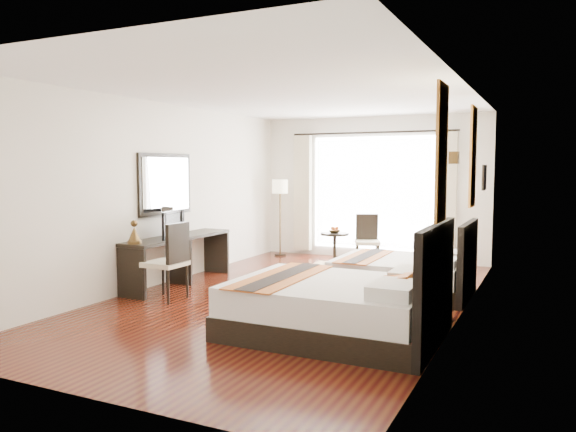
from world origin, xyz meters
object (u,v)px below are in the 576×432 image
at_px(bed_near, 340,306).
at_px(table_lamp, 434,253).
at_px(nightstand, 432,301).
at_px(side_table, 335,249).
at_px(television, 169,224).
at_px(floor_lamp, 280,192).
at_px(bed_far, 406,274).
at_px(desk_chair, 167,276).
at_px(fruit_bowl, 335,232).
at_px(console_desk, 179,260).
at_px(vase, 428,275).
at_px(window_chair, 367,250).

height_order(bed_near, table_lamp, bed_near).
xyz_separation_m(nightstand, side_table, (-2.38, 3.05, 0.07)).
height_order(television, floor_lamp, floor_lamp).
xyz_separation_m(table_lamp, side_table, (-2.37, 2.92, -0.49)).
height_order(bed_far, desk_chair, bed_far).
height_order(nightstand, table_lamp, table_lamp).
xyz_separation_m(bed_far, fruit_bowl, (-1.75, 1.72, 0.35)).
relative_size(table_lamp, desk_chair, 0.40).
height_order(console_desk, television, television).
distance_m(nightstand, side_table, 3.87).
bearing_deg(table_lamp, television, 179.28).
bearing_deg(fruit_bowl, side_table, 101.18).
bearing_deg(vase, side_table, 126.37).
height_order(side_table, fruit_bowl, fruit_bowl).
relative_size(table_lamp, console_desk, 0.19).
bearing_deg(floor_lamp, window_chair, -10.31).
bearing_deg(bed_near, nightstand, 52.17).
xyz_separation_m(table_lamp, vase, (-0.02, -0.27, -0.22)).
relative_size(bed_near, desk_chair, 2.09).
bearing_deg(bed_near, fruit_bowl, 111.56).
relative_size(bed_far, nightstand, 3.94).
bearing_deg(television, window_chair, -47.09).
bearing_deg(television, vase, -106.85).
bearing_deg(bed_far, side_table, 135.10).
distance_m(vase, fruit_bowl, 3.94).
bearing_deg(television, table_lamp, -102.93).
bearing_deg(nightstand, bed_near, -127.83).
bearing_deg(television, fruit_bowl, -41.14).
distance_m(bed_far, console_desk, 3.46).
bearing_deg(table_lamp, window_chair, 120.01).
height_order(console_desk, window_chair, window_chair).
relative_size(television, floor_lamp, 0.46).
relative_size(bed_far, table_lamp, 4.48).
bearing_deg(side_table, bed_far, -44.90).
bearing_deg(desk_chair, console_desk, -62.00).
bearing_deg(nightstand, side_table, 127.93).
xyz_separation_m(bed_near, floor_lamp, (-3.00, 4.60, 0.99)).
distance_m(nightstand, fruit_bowl, 3.87).
relative_size(vase, side_table, 0.21).
bearing_deg(fruit_bowl, vase, -53.48).
bearing_deg(bed_near, table_lamp, 55.82).
xyz_separation_m(console_desk, side_table, (1.59, 2.62, -0.08)).
xyz_separation_m(television, fruit_bowl, (1.58, 2.85, -0.33)).
xyz_separation_m(table_lamp, desk_chair, (-3.49, -0.60, -0.47)).
distance_m(nightstand, window_chair, 3.71).
bearing_deg(floor_lamp, vase, -44.94).
bearing_deg(console_desk, nightstand, -6.17).
bearing_deg(television, console_desk, -7.68).
height_order(desk_chair, side_table, desk_chair).
distance_m(bed_near, fruit_bowl, 4.34).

